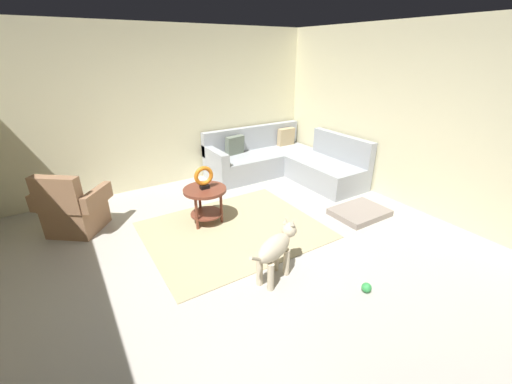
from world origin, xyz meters
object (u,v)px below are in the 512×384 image
object	(u,v)px
sectional_couch	(284,162)
dog	(276,248)
dog_toy_ball	(367,288)
armchair	(73,210)
torus_sculpture	(204,177)
side_table	(205,197)
dog_bed_mat	(360,212)

from	to	relation	value
sectional_couch	dog	size ratio (longest dim) A/B	2.78
sectional_couch	dog_toy_ball	bearing A→B (deg)	-112.03
sectional_couch	armchair	size ratio (longest dim) A/B	2.25
torus_sculpture	side_table	bearing A→B (deg)	93.58
dog	sectional_couch	bearing A→B (deg)	120.40
dog_toy_ball	side_table	bearing A→B (deg)	109.75
dog_toy_ball	torus_sculpture	bearing A→B (deg)	109.75
sectional_couch	armchair	bearing A→B (deg)	-177.16
side_table	dog	bearing A→B (deg)	-84.92
side_table	dog	world-z (taller)	dog
side_table	dog	size ratio (longest dim) A/B	0.74
armchair	dog_bed_mat	distance (m)	4.07
side_table	dog	distance (m)	1.52
dog	dog_toy_ball	size ratio (longest dim) A/B	7.81
torus_sculpture	dog	xyz separation A→B (m)	(0.13, -1.51, -0.33)
armchair	side_table	xyz separation A→B (m)	(1.60, -0.74, 0.09)
dog_bed_mat	dog	size ratio (longest dim) A/B	0.99
sectional_couch	dog_toy_ball	world-z (taller)	sectional_couch
armchair	sectional_couch	bearing A→B (deg)	40.76
sectional_couch	armchair	world-z (taller)	same
torus_sculpture	dog	distance (m)	1.56
torus_sculpture	dog_bed_mat	world-z (taller)	torus_sculpture
armchair	dog_toy_ball	bearing A→B (deg)	-13.01
sectional_couch	torus_sculpture	xyz separation A→B (m)	(-2.06, -0.92, 0.42)
dog	torus_sculpture	bearing A→B (deg)	163.80
sectional_couch	dog	bearing A→B (deg)	-128.31
sectional_couch	armchair	xyz separation A→B (m)	(-3.66, -0.18, 0.03)
dog_bed_mat	dog_toy_ball	size ratio (longest dim) A/B	7.73
side_table	dog_toy_ball	size ratio (longest dim) A/B	5.80
armchair	side_table	distance (m)	1.77
side_table	armchair	bearing A→B (deg)	155.16
armchair	dog_toy_ball	distance (m)	3.81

